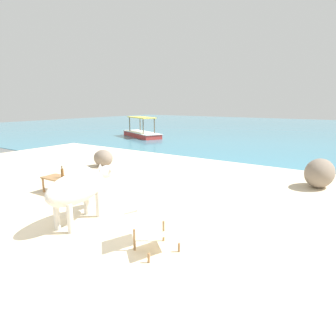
{
  "coord_description": "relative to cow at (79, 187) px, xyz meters",
  "views": [
    {
      "loc": [
        3.98,
        -2.92,
        2.2
      ],
      "look_at": [
        -0.03,
        3.0,
        0.55
      ],
      "focal_mm": 30.33,
      "sensor_mm": 36.0,
      "label": 1
    }
  ],
  "objects": [
    {
      "name": "deck_chair_near",
      "position": [
        1.64,
        -0.01,
        -0.28
      ],
      "size": [
        0.91,
        0.78,
        0.68
      ],
      "rotation": [
        0.0,
        0.0,
        5.91
      ],
      "color": "olive",
      "rests_on": "sand_beach"
    },
    {
      "name": "boat_red",
      "position": [
        -7.76,
        11.24,
        -0.42
      ],
      "size": [
        3.81,
        2.65,
        1.29
      ],
      "rotation": [
        0.0,
        0.0,
        5.83
      ],
      "color": "#C63833",
      "rests_on": "water_surface"
    },
    {
      "name": "bottle",
      "position": [
        -1.73,
        0.89,
        -0.16
      ],
      "size": [
        0.07,
        0.07,
        0.3
      ],
      "color": "brown",
      "rests_on": "low_bench_table"
    },
    {
      "name": "cow",
      "position": [
        0.0,
        0.0,
        0.0
      ],
      "size": [
        0.79,
        1.81,
        1.01
      ],
      "rotation": [
        0.0,
        0.0,
        1.76
      ],
      "color": "beige",
      "rests_on": "sand_beach"
    },
    {
      "name": "low_bench_table",
      "position": [
        -1.88,
        0.85,
        -0.34
      ],
      "size": [
        0.77,
        0.46,
        0.39
      ],
      "rotation": [
        0.0,
        0.0,
        0.03
      ],
      "color": "olive",
      "rests_on": "sand_beach"
    },
    {
      "name": "sand_beach",
      "position": [
        0.1,
        -0.24,
        -0.69
      ],
      "size": [
        18.0,
        14.0,
        0.04
      ],
      "primitive_type": "cube",
      "color": "beige",
      "rests_on": "ground"
    },
    {
      "name": "shore_rock_large",
      "position": [
        3.34,
        4.95,
        -0.29
      ],
      "size": [
        0.87,
        1.08,
        0.76
      ],
      "primitive_type": "ellipsoid",
      "rotation": [
        0.0,
        0.0,
        1.38
      ],
      "color": "gray",
      "rests_on": "sand_beach"
    },
    {
      "name": "shore_rock_medium",
      "position": [
        -3.18,
        3.56,
        -0.38
      ],
      "size": [
        0.85,
        0.76,
        0.58
      ],
      "primitive_type": "ellipsoid",
      "rotation": [
        0.0,
        0.0,
        2.92
      ],
      "color": "gray",
      "rests_on": "sand_beach"
    },
    {
      "name": "water_surface",
      "position": [
        0.1,
        21.76,
        -0.71
      ],
      "size": [
        60.0,
        36.0,
        0.03
      ],
      "primitive_type": "cube",
      "color": "teal",
      "rests_on": "ground"
    }
  ]
}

